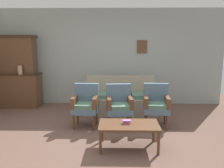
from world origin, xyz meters
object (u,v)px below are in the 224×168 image
at_px(floral_couch, 121,100).
at_px(book_stack_on_table, 127,122).
at_px(vase_on_cabinet, 20,70).
at_px(side_cabinet, 20,90).
at_px(armchair_by_doorway, 119,104).
at_px(armchair_near_cabinet, 86,103).
at_px(armchair_row_middle, 156,103).
at_px(coffee_table, 129,127).

xyz_separation_m(floral_couch, book_stack_on_table, (0.07, -1.99, 0.12)).
xyz_separation_m(vase_on_cabinet, book_stack_on_table, (2.74, -2.29, -0.60)).
bearing_deg(side_cabinet, armchair_by_doorway, -29.16).
height_order(armchair_near_cabinet, book_stack_on_table, armchair_near_cabinet).
relative_size(side_cabinet, armchair_by_doorway, 1.28).
height_order(armchair_row_middle, coffee_table, armchair_row_middle).
bearing_deg(armchair_by_doorway, side_cabinet, 150.84).
distance_m(side_cabinet, armchair_row_middle, 3.82).
distance_m(floral_couch, coffee_table, 2.01).
distance_m(side_cabinet, book_stack_on_table, 3.79).
relative_size(floral_couch, armchair_row_middle, 1.97).
relative_size(vase_on_cabinet, armchair_by_doorway, 0.26).
distance_m(side_cabinet, armchair_by_doorway, 3.15).
bearing_deg(vase_on_cabinet, coffee_table, -39.83).
distance_m(armchair_near_cabinet, armchair_by_doorway, 0.71).
xyz_separation_m(side_cabinet, coffee_table, (2.90, -2.49, -0.09)).
xyz_separation_m(vase_on_cabinet, armchair_near_cabinet, (1.91, -1.31, -0.55)).
bearing_deg(armchair_row_middle, armchair_near_cabinet, -178.53).
bearing_deg(coffee_table, side_cabinet, 139.35).
height_order(vase_on_cabinet, armchair_row_middle, vase_on_cabinet).
xyz_separation_m(side_cabinet, vase_on_cabinet, (0.13, -0.18, 0.58)).
distance_m(armchair_row_middle, coffee_table, 1.22).
bearing_deg(vase_on_cabinet, armchair_row_middle, -20.49).
xyz_separation_m(side_cabinet, armchair_near_cabinet, (2.04, -1.49, 0.03)).
bearing_deg(armchair_row_middle, coffee_table, -121.33).
bearing_deg(floral_couch, coffee_table, -87.08).
bearing_deg(armchair_near_cabinet, coffee_table, -49.37).
relative_size(vase_on_cabinet, coffee_table, 0.23).
distance_m(coffee_table, book_stack_on_table, 0.08).
bearing_deg(coffee_table, armchair_row_middle, 58.67).
bearing_deg(armchair_by_doorway, vase_on_cabinet, 152.66).
relative_size(armchair_by_doorway, book_stack_on_table, 6.68).
xyz_separation_m(armchair_near_cabinet, book_stack_on_table, (0.83, -0.98, -0.05)).
xyz_separation_m(side_cabinet, armchair_by_doorway, (2.75, -1.53, 0.03)).
relative_size(side_cabinet, armchair_near_cabinet, 1.28).
xyz_separation_m(floral_couch, armchair_near_cabinet, (-0.76, -1.01, 0.17)).
bearing_deg(armchair_near_cabinet, vase_on_cabinet, 145.58).
bearing_deg(side_cabinet, armchair_row_middle, -22.34).
height_order(vase_on_cabinet, floral_couch, vase_on_cabinet).
bearing_deg(floral_couch, armchair_near_cabinet, -126.90).
xyz_separation_m(armchair_row_middle, coffee_table, (-0.63, -1.04, -0.12)).
height_order(armchair_near_cabinet, armchair_by_doorway, same).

